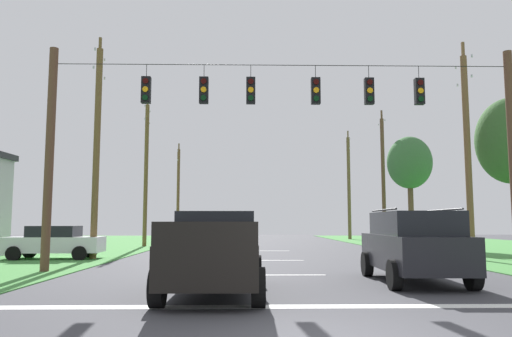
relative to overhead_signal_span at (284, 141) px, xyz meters
The scene contains 16 objects.
stop_bar_stripe 8.40m from the overhead_signal_span, 90.06° to the right, with size 13.45×0.45×0.01m, color white.
lane_dash_0 4.66m from the overhead_signal_span, 90.42° to the right, with size 0.15×2.50×0.01m, color white.
lane_dash_1 6.81m from the overhead_signal_span, 90.09° to the left, with size 0.15×2.50×0.01m, color white.
lane_dash_2 13.25m from the overhead_signal_span, 90.04° to the left, with size 0.15×2.50×0.01m, color white.
overhead_signal_span is the anchor object (origin of this frame).
pickup_truck 6.69m from the overhead_signal_span, 111.35° to the right, with size 2.32×5.42×1.95m.
suv_black 5.82m from the overhead_signal_span, 42.90° to the right, with size 2.34×4.86×2.05m.
distant_car_crossing_white 12.30m from the overhead_signal_span, 149.72° to the left, with size 4.37×2.16×1.52m.
utility_pole_mid_right 10.31m from the overhead_signal_span, 30.38° to the left, with size 0.29×1.81×10.14m.
utility_pole_far_right 21.26m from the overhead_signal_span, 65.32° to the left, with size 0.28×1.75×10.07m.
utility_pole_near_left 33.10m from the overhead_signal_span, 74.37° to the left, with size 0.33×1.80×10.83m.
utility_pole_far_left 10.17m from the overhead_signal_span, 144.92° to the left, with size 0.30×1.84×10.47m.
utility_pole_distant_right 19.67m from the overhead_signal_span, 115.26° to the left, with size 0.28×1.89×10.77m.
utility_pole_distant_left 33.65m from the overhead_signal_span, 103.97° to the left, with size 0.29×1.69×9.62m.
tree_roadside_right 12.58m from the overhead_signal_span, 26.93° to the left, with size 3.18×3.18×7.56m.
tree_roadside_far_right 19.62m from the overhead_signal_span, 59.15° to the left, with size 3.08×3.08×7.63m.
Camera 1 is at (-1.32, -7.17, 1.69)m, focal length 34.92 mm.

